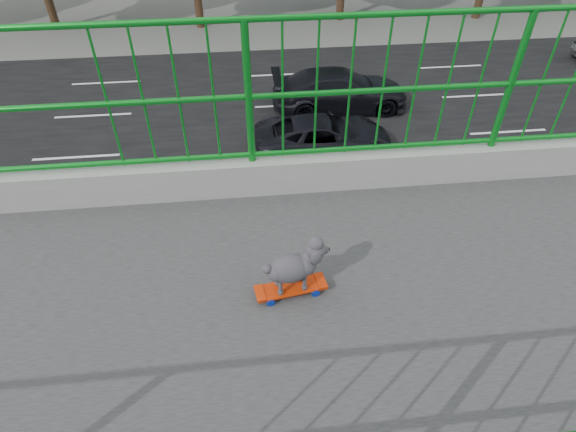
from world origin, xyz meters
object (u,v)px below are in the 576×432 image
at_px(skateboard, 291,288).
at_px(poodle, 294,266).
at_px(car_6, 433,183).
at_px(car_2, 323,136).
at_px(car_3, 340,90).

relative_size(skateboard, poodle, 1.12).
bearing_deg(poodle, car_6, 140.36).
bearing_deg(car_2, car_6, -138.56).
distance_m(skateboard, car_2, 13.96).
height_order(car_2, car_6, car_6).
xyz_separation_m(car_3, car_6, (6.40, 1.62, -0.00)).
height_order(skateboard, car_3, skateboard).
relative_size(car_2, car_3, 0.88).
distance_m(poodle, car_3, 17.07).
bearing_deg(car_6, car_3, -165.82).
distance_m(poodle, car_2, 14.05).
bearing_deg(car_2, skateboard, 168.18).
relative_size(skateboard, car_3, 0.09).
height_order(skateboard, car_6, skateboard).
height_order(poodle, car_3, poodle).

